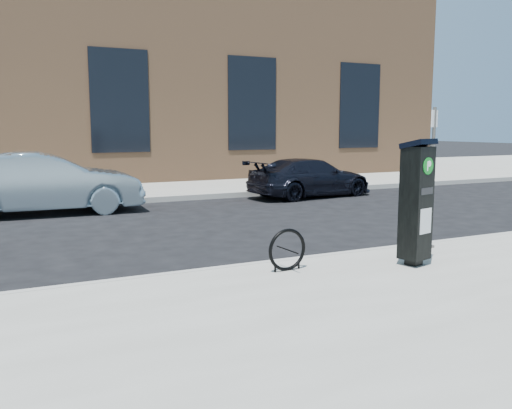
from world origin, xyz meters
TOP-DOWN VIEW (x-y plane):
  - ground at (0.00, 0.00)m, footprint 120.00×120.00m
  - sidewalk_far at (0.00, 14.00)m, footprint 60.00×12.00m
  - curb_near at (0.00, -0.02)m, footprint 60.00×0.12m
  - curb_far at (0.00, 8.02)m, footprint 60.00×0.12m
  - building at (-0.00, 17.00)m, footprint 28.00×10.05m
  - parking_kiosk at (1.36, -1.10)m, footprint 0.49×0.45m
  - sign_pole at (2.39, -0.30)m, footprint 0.19×0.18m
  - bike_rack at (-0.43, -0.58)m, footprint 0.59×0.09m
  - car_silver at (-2.91, 7.10)m, footprint 4.64×1.78m
  - car_dark at (4.69, 7.19)m, footprint 4.21×2.11m

SIDE VIEW (x-z plane):
  - ground at x=0.00m, z-range 0.00..0.00m
  - sidewalk_far at x=0.00m, z-range 0.00..0.15m
  - curb_near at x=0.00m, z-range -0.01..0.15m
  - curb_far at x=0.00m, z-range -0.01..0.15m
  - bike_rack at x=-0.43m, z-range 0.14..0.73m
  - car_dark at x=4.69m, z-range 0.00..1.17m
  - car_silver at x=-2.91m, z-range 0.00..1.51m
  - parking_kiosk at x=1.36m, z-range 0.17..1.97m
  - sign_pole at x=2.39m, z-range 0.14..2.42m
  - building at x=0.00m, z-range 0.02..8.27m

